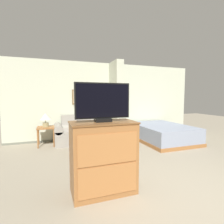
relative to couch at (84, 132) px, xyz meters
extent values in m
plane|color=gray|center=(0.96, -3.69, -0.32)|extent=(20.00, 20.00, 0.00)
cube|color=beige|center=(0.96, 0.49, 0.98)|extent=(6.67, 0.12, 2.60)
cube|color=slate|center=(0.96, 0.42, -0.29)|extent=(6.67, 0.02, 0.06)
cube|color=brown|center=(0.00, 0.41, 1.11)|extent=(0.61, 0.02, 0.49)
cube|color=tan|center=(0.00, 0.40, 1.11)|extent=(0.54, 0.01, 0.42)
cube|color=beige|center=(1.09, 0.04, 0.98)|extent=(0.24, 0.78, 2.60)
cube|color=gray|center=(0.00, -0.03, -0.10)|extent=(1.35, 0.84, 0.45)
cube|color=gray|center=(0.00, 0.29, 0.33)|extent=(1.35, 0.20, 0.41)
cube|color=gray|center=(-0.79, -0.03, -0.10)|extent=(0.22, 0.84, 0.45)
cylinder|color=gray|center=(-0.79, -0.03, 0.17)|extent=(0.25, 0.84, 0.25)
cube|color=gray|center=(0.79, -0.03, -0.10)|extent=(0.22, 0.84, 0.45)
cylinder|color=gray|center=(0.79, -0.03, 0.17)|extent=(0.25, 0.84, 0.25)
cube|color=#A49F94|center=(-0.34, -0.08, 0.17)|extent=(0.66, 0.60, 0.10)
cube|color=#A49F94|center=(0.34, -0.08, 0.17)|extent=(0.66, 0.60, 0.10)
cube|color=#996033|center=(-0.05, -1.09, 0.05)|extent=(0.79, 0.56, 0.04)
cylinder|color=#996033|center=(-0.40, -1.33, -0.14)|extent=(0.04, 0.04, 0.36)
cylinder|color=#996033|center=(0.31, -1.33, -0.14)|extent=(0.04, 0.04, 0.36)
cylinder|color=#996033|center=(-0.40, -0.85, -0.14)|extent=(0.04, 0.04, 0.36)
cylinder|color=#996033|center=(0.31, -0.85, -0.14)|extent=(0.04, 0.04, 0.36)
cube|color=#996033|center=(-1.13, -0.03, 0.22)|extent=(0.49, 0.49, 0.04)
cylinder|color=#996033|center=(-1.35, -0.24, -0.06)|extent=(0.04, 0.04, 0.52)
cylinder|color=#996033|center=(-0.92, -0.24, -0.06)|extent=(0.04, 0.04, 0.52)
cylinder|color=#996033|center=(-1.35, 0.18, -0.06)|extent=(0.04, 0.04, 0.52)
cylinder|color=#996033|center=(-0.92, 0.18, -0.06)|extent=(0.04, 0.04, 0.52)
cylinder|color=tan|center=(-1.13, -0.03, 0.30)|extent=(0.17, 0.17, 0.13)
cylinder|color=tan|center=(-1.13, -0.03, 0.41)|extent=(0.02, 0.02, 0.09)
cone|color=white|center=(-1.13, -0.03, 0.55)|extent=(0.30, 0.30, 0.19)
cube|color=#996033|center=(-0.27, -2.98, 0.20)|extent=(0.94, 0.51, 1.06)
cube|color=brown|center=(-0.27, -2.98, 0.74)|extent=(0.96, 0.54, 0.02)
cube|color=#AB6C39|center=(-0.27, -3.24, 0.42)|extent=(0.84, 0.01, 0.42)
cube|color=#AB6C39|center=(-0.27, -3.24, -0.03)|extent=(0.84, 0.01, 0.42)
cube|color=black|center=(-0.27, -2.98, 0.78)|extent=(0.24, 0.16, 0.05)
cube|color=black|center=(-0.27, -2.98, 1.06)|extent=(0.82, 0.04, 0.52)
cube|color=black|center=(-0.27, -3.01, 1.06)|extent=(0.78, 0.01, 0.48)
cube|color=#996033|center=(2.42, -0.69, -0.27)|extent=(1.54, 2.11, 0.10)
cube|color=#8993A8|center=(2.42, -0.69, -0.01)|extent=(1.50, 2.07, 0.42)
cube|color=white|center=(2.42, 0.13, 0.15)|extent=(1.38, 0.36, 0.10)
camera|label=1|loc=(-1.00, -5.43, 1.12)|focal=28.00mm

